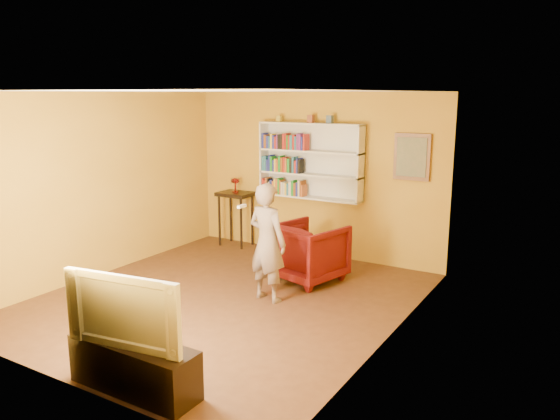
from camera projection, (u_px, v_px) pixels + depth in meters
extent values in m
cube|color=#452816|center=(226.00, 304.00, 7.24)|extent=(5.30, 5.80, 0.12)
cube|color=#B88822|center=(315.00, 175.00, 9.06)|extent=(5.30, 0.04, 2.70)
cube|color=#B88822|center=(53.00, 246.00, 4.84)|extent=(5.30, 0.04, 2.70)
cube|color=#B88822|center=(101.00, 185.00, 8.09)|extent=(0.04, 5.80, 2.70)
cube|color=#B88822|center=(395.00, 220.00, 5.81)|extent=(0.04, 5.80, 2.70)
cube|color=silver|center=(221.00, 89.00, 6.66)|extent=(5.30, 5.80, 0.06)
cube|color=silver|center=(314.00, 160.00, 8.98)|extent=(1.80, 0.03, 1.20)
cube|color=silver|center=(264.00, 158.00, 9.31)|extent=(0.03, 0.28, 1.20)
cube|color=silver|center=(361.00, 164.00, 8.42)|extent=(0.03, 0.28, 1.20)
cube|color=silver|center=(310.00, 197.00, 8.99)|extent=(1.80, 0.28, 0.03)
cube|color=silver|center=(310.00, 174.00, 8.91)|extent=(1.80, 0.28, 0.03)
cube|color=silver|center=(310.00, 151.00, 8.83)|extent=(1.80, 0.28, 0.03)
cube|color=silver|center=(311.00, 124.00, 8.74)|extent=(1.80, 0.28, 0.03)
cube|color=#A12318|center=(265.00, 185.00, 9.36)|extent=(0.03, 0.18, 0.25)
cube|color=#A12318|center=(267.00, 186.00, 9.34)|extent=(0.03, 0.17, 0.22)
cube|color=#AE5522|center=(268.00, 185.00, 9.31)|extent=(0.03, 0.15, 0.27)
cube|color=black|center=(270.00, 186.00, 9.29)|extent=(0.03, 0.15, 0.25)
cube|color=beige|center=(271.00, 187.00, 9.28)|extent=(0.02, 0.15, 0.20)
cube|color=navy|center=(273.00, 186.00, 9.26)|extent=(0.04, 0.15, 0.23)
cube|color=#AE5522|center=(275.00, 187.00, 9.25)|extent=(0.03, 0.18, 0.22)
cube|color=yellow|center=(276.00, 186.00, 9.22)|extent=(0.03, 0.14, 0.26)
cube|color=#AE5522|center=(279.00, 186.00, 9.21)|extent=(0.04, 0.16, 0.26)
cube|color=#1D8328|center=(280.00, 186.00, 9.19)|extent=(0.03, 0.16, 0.27)
cube|color=brown|center=(282.00, 187.00, 9.18)|extent=(0.02, 0.16, 0.24)
cube|color=beige|center=(284.00, 188.00, 9.15)|extent=(0.04, 0.15, 0.21)
cube|color=beige|center=(286.00, 188.00, 9.14)|extent=(0.03, 0.16, 0.21)
cube|color=yellow|center=(287.00, 189.00, 9.12)|extent=(0.03, 0.14, 0.20)
cube|color=#26678B|center=(290.00, 189.00, 9.10)|extent=(0.04, 0.15, 0.20)
cube|color=beige|center=(292.00, 188.00, 9.09)|extent=(0.04, 0.19, 0.24)
cube|color=#1D8328|center=(294.00, 188.00, 9.05)|extent=(0.04, 0.15, 0.25)
cube|color=brown|center=(297.00, 189.00, 9.04)|extent=(0.04, 0.16, 0.22)
cube|color=navy|center=(299.00, 189.00, 9.01)|extent=(0.03, 0.14, 0.23)
cube|color=beige|center=(301.00, 188.00, 8.99)|extent=(0.03, 0.17, 0.27)
cube|color=brown|center=(303.00, 188.00, 8.99)|extent=(0.03, 0.19, 0.25)
cube|color=#AE5522|center=(304.00, 190.00, 8.97)|extent=(0.03, 0.17, 0.19)
cube|color=#26678B|center=(265.00, 163.00, 9.26)|extent=(0.04, 0.14, 0.25)
cube|color=#26678B|center=(267.00, 163.00, 9.25)|extent=(0.04, 0.17, 0.25)
cube|color=navy|center=(269.00, 165.00, 9.23)|extent=(0.04, 0.16, 0.19)
cube|color=navy|center=(272.00, 163.00, 9.21)|extent=(0.03, 0.18, 0.27)
cube|color=#1D8328|center=(273.00, 164.00, 9.17)|extent=(0.04, 0.14, 0.25)
cube|color=navy|center=(275.00, 165.00, 9.16)|extent=(0.03, 0.15, 0.19)
cube|color=yellow|center=(277.00, 165.00, 9.14)|extent=(0.02, 0.16, 0.22)
cube|color=#AE5522|center=(279.00, 165.00, 9.14)|extent=(0.04, 0.19, 0.21)
cube|color=#1D8328|center=(281.00, 164.00, 9.10)|extent=(0.04, 0.16, 0.27)
cube|color=brown|center=(284.00, 165.00, 9.07)|extent=(0.04, 0.15, 0.24)
cube|color=#A12318|center=(286.00, 165.00, 9.05)|extent=(0.03, 0.14, 0.25)
cube|color=#AE5522|center=(288.00, 165.00, 9.03)|extent=(0.03, 0.14, 0.24)
cube|color=#1D8328|center=(290.00, 165.00, 9.02)|extent=(0.04, 0.18, 0.23)
cube|color=black|center=(293.00, 165.00, 9.00)|extent=(0.04, 0.17, 0.25)
cube|color=#26678B|center=(295.00, 165.00, 8.97)|extent=(0.04, 0.15, 0.27)
cube|color=#A12318|center=(297.00, 167.00, 8.96)|extent=(0.03, 0.17, 0.21)
cube|color=navy|center=(299.00, 166.00, 8.95)|extent=(0.03, 0.19, 0.24)
cube|color=black|center=(301.00, 166.00, 8.93)|extent=(0.03, 0.18, 0.23)
cube|color=navy|center=(265.00, 140.00, 9.19)|extent=(0.04, 0.17, 0.25)
cube|color=brown|center=(267.00, 141.00, 9.16)|extent=(0.04, 0.16, 0.22)
cube|color=navy|center=(270.00, 142.00, 9.15)|extent=(0.04, 0.19, 0.21)
cube|color=#26678B|center=(272.00, 142.00, 9.13)|extent=(0.02, 0.17, 0.21)
cube|color=yellow|center=(273.00, 141.00, 9.10)|extent=(0.04, 0.15, 0.24)
cube|color=navy|center=(276.00, 142.00, 9.09)|extent=(0.04, 0.16, 0.23)
cube|color=#A12318|center=(277.00, 143.00, 9.06)|extent=(0.03, 0.15, 0.20)
cube|color=#6D2A7F|center=(279.00, 142.00, 9.04)|extent=(0.02, 0.16, 0.24)
cube|color=black|center=(281.00, 141.00, 9.04)|extent=(0.04, 0.18, 0.24)
cube|color=black|center=(283.00, 142.00, 9.00)|extent=(0.04, 0.14, 0.24)
cube|color=#A12318|center=(286.00, 141.00, 8.99)|extent=(0.04, 0.18, 0.26)
cube|color=#A12318|center=(288.00, 141.00, 8.96)|extent=(0.02, 0.17, 0.26)
cube|color=#1D8328|center=(290.00, 142.00, 8.96)|extent=(0.02, 0.19, 0.24)
cube|color=#A12318|center=(291.00, 142.00, 8.93)|extent=(0.03, 0.16, 0.23)
cube|color=#26678B|center=(293.00, 142.00, 8.91)|extent=(0.04, 0.15, 0.24)
cube|color=#A12318|center=(295.00, 142.00, 8.89)|extent=(0.03, 0.16, 0.25)
cube|color=#26678B|center=(297.00, 143.00, 8.87)|extent=(0.03, 0.15, 0.22)
cube|color=#6D2A7F|center=(300.00, 142.00, 8.86)|extent=(0.03, 0.18, 0.27)
cube|color=#6D2A7F|center=(302.00, 142.00, 8.83)|extent=(0.04, 0.16, 0.26)
cube|color=navy|center=(304.00, 143.00, 8.81)|extent=(0.03, 0.16, 0.22)
cube|color=#A12318|center=(306.00, 142.00, 8.79)|extent=(0.03, 0.17, 0.26)
cube|color=gold|center=(279.00, 119.00, 9.02)|extent=(0.07, 0.07, 0.10)
cube|color=brown|center=(311.00, 119.00, 8.72)|extent=(0.09, 0.09, 0.13)
cube|color=#42566F|center=(330.00, 119.00, 8.55)|extent=(0.09, 0.09, 0.13)
cube|color=brown|center=(412.00, 157.00, 8.10)|extent=(0.55, 0.04, 0.70)
cube|color=gray|center=(411.00, 157.00, 8.08)|extent=(0.45, 0.02, 0.58)
cylinder|color=black|center=(219.00, 221.00, 9.72)|extent=(0.04, 0.04, 0.90)
cylinder|color=black|center=(241.00, 224.00, 9.48)|extent=(0.04, 0.04, 0.90)
cylinder|color=black|center=(231.00, 217.00, 10.01)|extent=(0.04, 0.04, 0.90)
cylinder|color=black|center=(252.00, 220.00, 9.77)|extent=(0.04, 0.04, 0.90)
cube|color=black|center=(235.00, 194.00, 9.65)|extent=(0.59, 0.45, 0.06)
cylinder|color=maroon|center=(235.00, 192.00, 9.64)|extent=(0.11, 0.11, 0.02)
cylinder|color=maroon|center=(235.00, 187.00, 9.62)|extent=(0.03, 0.03, 0.14)
ellipsoid|color=maroon|center=(235.00, 181.00, 9.60)|extent=(0.15, 0.15, 0.10)
cylinder|color=beige|center=(239.00, 182.00, 9.56)|extent=(0.01, 0.01, 0.11)
cylinder|color=beige|center=(239.00, 181.00, 9.60)|extent=(0.01, 0.01, 0.11)
cylinder|color=beige|center=(239.00, 181.00, 9.64)|extent=(0.01, 0.01, 0.11)
cylinder|color=beige|center=(237.00, 181.00, 9.66)|extent=(0.01, 0.01, 0.11)
cylinder|color=beige|center=(235.00, 181.00, 9.67)|extent=(0.01, 0.01, 0.11)
cylinder|color=beige|center=(233.00, 181.00, 9.65)|extent=(0.01, 0.01, 0.11)
cylinder|color=beige|center=(231.00, 181.00, 9.62)|extent=(0.01, 0.01, 0.11)
cylinder|color=beige|center=(231.00, 181.00, 9.58)|extent=(0.01, 0.01, 0.11)
cylinder|color=beige|center=(232.00, 182.00, 9.54)|extent=(0.01, 0.01, 0.11)
cylinder|color=beige|center=(234.00, 182.00, 9.53)|extent=(0.01, 0.01, 0.11)
cylinder|color=beige|center=(237.00, 182.00, 9.53)|extent=(0.01, 0.01, 0.11)
imported|color=#450408|center=(308.00, 252.00, 7.91)|extent=(1.11, 1.13, 0.85)
imported|color=#6E5C51|center=(267.00, 242.00, 7.07)|extent=(0.62, 0.45, 1.57)
cube|color=white|center=(242.00, 206.00, 6.81)|extent=(0.04, 0.15, 0.04)
cube|color=black|center=(134.00, 367.00, 4.97)|extent=(1.30, 0.39, 0.46)
imported|color=black|center=(131.00, 308.00, 4.86)|extent=(1.19, 0.32, 0.68)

